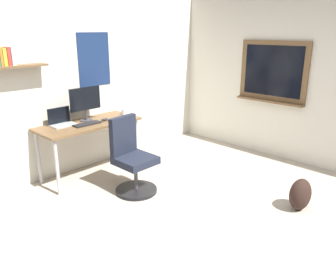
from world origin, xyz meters
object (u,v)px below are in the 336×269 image
object	(u,v)px
office_chair	(132,160)
computer_mouse	(105,120)
desk	(89,128)
backpack	(300,194)
keyboard	(87,124)
laptop	(62,121)
monitor_primary	(85,102)
coffee_mug	(124,112)

from	to	relation	value
office_chair	computer_mouse	size ratio (longest dim) A/B	9.13
desk	backpack	size ratio (longest dim) A/B	3.76
keyboard	laptop	bearing A→B (deg)	137.88
monitor_primary	coffee_mug	world-z (taller)	monitor_primary
laptop	computer_mouse	world-z (taller)	laptop
keyboard	computer_mouse	xyz separation A→B (m)	(0.28, -0.00, 0.01)
keyboard	monitor_primary	bearing A→B (deg)	58.73
desk	computer_mouse	world-z (taller)	computer_mouse
desk	computer_mouse	size ratio (longest dim) A/B	13.35
desk	coffee_mug	distance (m)	0.61
computer_mouse	coffee_mug	bearing A→B (deg)	7.43
monitor_primary	keyboard	xyz separation A→B (m)	(-0.10, -0.17, -0.26)
monitor_primary	desk	bearing A→B (deg)	-109.80
laptop	keyboard	distance (m)	0.33
laptop	coffee_mug	size ratio (longest dim) A/B	3.37
desk	monitor_primary	xyz separation A→B (m)	(0.03, 0.10, 0.35)
office_chair	monitor_primary	distance (m)	1.08
keyboard	backpack	xyz separation A→B (m)	(1.16, -2.44, -0.58)
desk	backpack	distance (m)	2.78
desk	keyboard	world-z (taller)	keyboard
laptop	monitor_primary	world-z (taller)	monitor_primary
office_chair	computer_mouse	world-z (taller)	office_chair
keyboard	desk	bearing A→B (deg)	47.23
desk	office_chair	distance (m)	0.84
monitor_primary	backpack	size ratio (longest dim) A/B	1.26
monitor_primary	laptop	bearing A→B (deg)	172.09
laptop	coffee_mug	bearing A→B (deg)	-10.60
monitor_primary	coffee_mug	distance (m)	0.61
laptop	coffee_mug	xyz separation A→B (m)	(0.91, -0.17, -0.01)
laptop	backpack	size ratio (longest dim) A/B	0.84
office_chair	monitor_primary	size ratio (longest dim) A/B	2.05
desk	monitor_primary	world-z (taller)	monitor_primary
monitor_primary	computer_mouse	size ratio (longest dim) A/B	4.46
office_chair	coffee_mug	distance (m)	1.00
monitor_primary	office_chair	bearing A→B (deg)	-87.08
office_chair	coffee_mug	size ratio (longest dim) A/B	10.33
laptop	computer_mouse	xyz separation A→B (m)	(0.52, -0.22, -0.04)
laptop	monitor_primary	size ratio (longest dim) A/B	0.67
coffee_mug	backpack	bearing A→B (deg)	-78.80
coffee_mug	office_chair	bearing A→B (deg)	-123.91
desk	keyboard	size ratio (longest dim) A/B	3.75
laptop	coffee_mug	world-z (taller)	laptop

